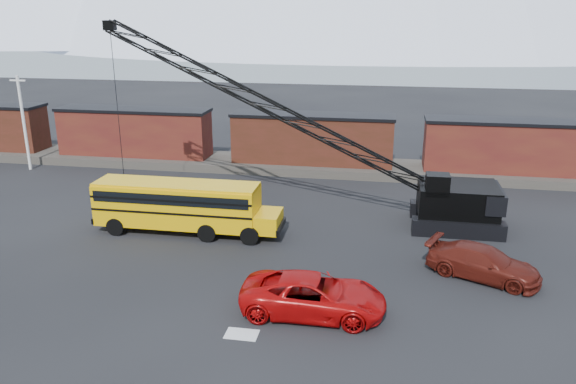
{
  "coord_description": "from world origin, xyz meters",
  "views": [
    {
      "loc": [
        6.05,
        -24.12,
        13.13
      ],
      "look_at": [
        0.64,
        6.54,
        3.0
      ],
      "focal_mm": 35.0,
      "sensor_mm": 36.0,
      "label": 1
    }
  ],
  "objects_px": {
    "red_pickup": "(314,295)",
    "crawler_crane": "(285,115)",
    "maroon_suv": "(483,263)",
    "school_bus": "(183,205)"
  },
  "relations": [
    {
      "from": "school_bus",
      "to": "crawler_crane",
      "type": "xyz_separation_m",
      "value": [
        5.71,
        3.53,
        5.11
      ]
    },
    {
      "from": "red_pickup",
      "to": "maroon_suv",
      "type": "bearing_deg",
      "value": -58.26
    },
    {
      "from": "red_pickup",
      "to": "crawler_crane",
      "type": "height_order",
      "value": "crawler_crane"
    },
    {
      "from": "red_pickup",
      "to": "maroon_suv",
      "type": "relative_size",
      "value": 1.15
    },
    {
      "from": "crawler_crane",
      "to": "school_bus",
      "type": "bearing_deg",
      "value": -148.33
    },
    {
      "from": "school_bus",
      "to": "maroon_suv",
      "type": "distance_m",
      "value": 17.57
    },
    {
      "from": "red_pickup",
      "to": "crawler_crane",
      "type": "relative_size",
      "value": 0.26
    },
    {
      "from": "maroon_suv",
      "to": "crawler_crane",
      "type": "xyz_separation_m",
      "value": [
        -11.53,
        6.73,
        6.08
      ]
    },
    {
      "from": "maroon_suv",
      "to": "school_bus",
      "type": "bearing_deg",
      "value": 103.34
    },
    {
      "from": "school_bus",
      "to": "red_pickup",
      "type": "height_order",
      "value": "school_bus"
    }
  ]
}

